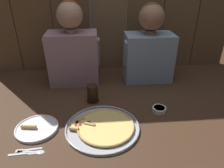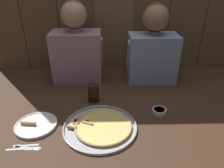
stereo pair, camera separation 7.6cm
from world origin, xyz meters
TOP-DOWN VIEW (x-y plane):
  - ground_plane at (0.00, 0.00)m, footprint 3.20×3.20m
  - pizza_tray at (-0.10, -0.10)m, footprint 0.43×0.43m
  - dinner_plate at (-0.48, -0.08)m, footprint 0.24×0.24m
  - drinking_glass at (-0.16, 0.20)m, footprint 0.09×0.09m
  - dipping_bowl at (0.27, 0.03)m, footprint 0.09×0.09m
  - table_fork at (-0.49, -0.24)m, footprint 0.13×0.03m
  - table_knife at (-0.50, -0.26)m, footprint 0.16×0.03m
  - table_spoon at (-0.45, -0.26)m, footprint 0.14×0.04m
  - diner_left at (-0.30, 0.51)m, footprint 0.41×0.22m
  - diner_right at (0.30, 0.51)m, footprint 0.41×0.23m

SIDE VIEW (x-z plane):
  - ground_plane at x=0.00m, z-range 0.00..0.00m
  - table_knife at x=-0.50m, z-range 0.00..0.00m
  - table_fork at x=-0.49m, z-range 0.00..0.01m
  - table_spoon at x=-0.45m, z-range 0.00..0.01m
  - dinner_plate at x=-0.48m, z-range -0.01..0.03m
  - pizza_tray at x=-0.10m, z-range 0.00..0.02m
  - dipping_bowl at x=0.27m, z-range 0.00..0.03m
  - drinking_glass at x=-0.16m, z-range 0.00..0.12m
  - diner_right at x=0.30m, z-range -0.03..0.59m
  - diner_left at x=-0.30m, z-range -0.03..0.61m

